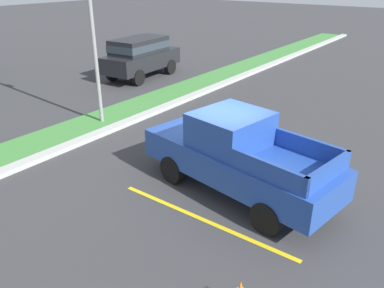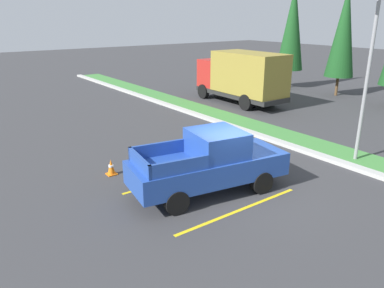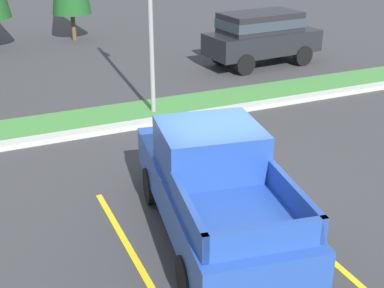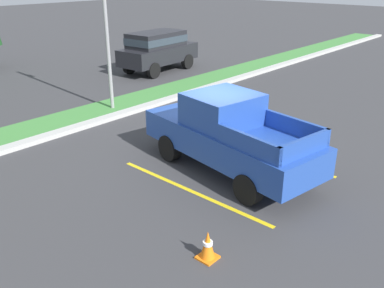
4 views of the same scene
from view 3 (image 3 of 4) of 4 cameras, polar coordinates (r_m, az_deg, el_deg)
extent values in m
plane|color=#38383A|center=(10.53, 2.77, -7.40)|extent=(120.00, 120.00, 0.00)
cube|color=yellow|center=(9.28, -6.46, -12.30)|extent=(0.12, 4.80, 0.01)
cube|color=yellow|center=(10.44, 10.08, -8.07)|extent=(0.12, 4.80, 0.01)
cube|color=#B2B2AD|center=(14.66, -6.05, 2.17)|extent=(56.00, 0.40, 0.15)
cube|color=#42843D|center=(15.66, -7.33, 3.36)|extent=(56.00, 1.80, 0.06)
cylinder|color=black|center=(10.68, -4.43, -4.61)|extent=(0.40, 0.80, 0.76)
cylinder|color=black|center=(11.06, 4.27, -3.54)|extent=(0.40, 0.80, 0.76)
cylinder|color=black|center=(8.14, -0.25, -14.73)|extent=(0.40, 0.80, 0.76)
cylinder|color=black|center=(8.63, 11.02, -12.68)|extent=(0.40, 0.80, 0.76)
cube|color=#23479E|center=(9.29, 2.44, -5.68)|extent=(2.73, 5.44, 0.76)
cube|color=#23479E|center=(9.19, 1.98, -0.44)|extent=(2.00, 1.87, 0.84)
cube|color=#2D3842|center=(9.89, 0.63, 1.71)|extent=(1.61, 0.33, 0.63)
cube|color=#23479E|center=(7.58, -0.46, -7.76)|extent=(0.41, 1.89, 0.44)
cube|color=#23479E|center=(8.11, 11.32, -6.01)|extent=(0.41, 1.89, 0.44)
cube|color=#23479E|center=(7.10, 8.15, -10.45)|extent=(1.79, 0.39, 0.44)
cube|color=silver|center=(11.59, -1.26, -0.70)|extent=(1.81, 0.45, 0.28)
cylinder|color=black|center=(22.56, 9.37, 10.57)|extent=(0.82, 0.33, 0.80)
cylinder|color=black|center=(21.29, 12.19, 9.57)|extent=(0.82, 0.33, 0.80)
cylinder|color=black|center=(20.99, 3.22, 9.86)|extent=(0.82, 0.33, 0.80)
cylinder|color=black|center=(19.62, 5.87, 8.77)|extent=(0.82, 0.33, 0.80)
cube|color=black|center=(20.96, 7.82, 11.12)|extent=(4.74, 2.21, 0.84)
cube|color=black|center=(20.71, 7.60, 13.24)|extent=(3.23, 1.93, 0.76)
cube|color=#2D3842|center=(20.72, 7.60, 13.19)|extent=(3.27, 1.97, 0.36)
cylinder|color=brown|center=(25.96, -13.01, 12.53)|extent=(0.20, 0.20, 1.26)
camera|label=1|loc=(4.97, -77.34, 3.33)|focal=35.89mm
camera|label=2|loc=(12.50, 67.73, 10.19)|focal=35.01mm
camera|label=4|loc=(4.74, -96.80, -8.26)|focal=38.61mm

